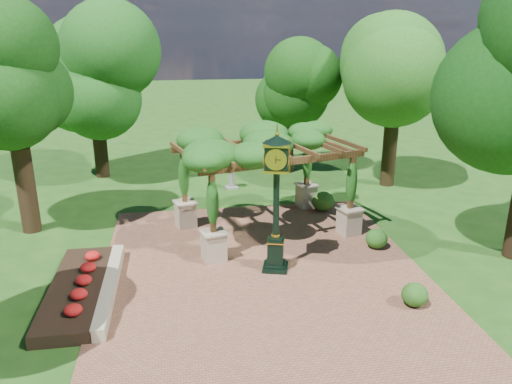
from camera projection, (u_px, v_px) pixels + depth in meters
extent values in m
plane|color=#1E4714|center=(269.00, 289.00, 14.70)|extent=(120.00, 120.00, 0.00)
cube|color=brown|center=(263.00, 273.00, 15.63)|extent=(10.00, 12.00, 0.04)
cube|color=#C6B793|center=(110.00, 287.00, 14.43)|extent=(0.35, 5.00, 0.40)
cube|color=red|center=(78.00, 290.00, 14.30)|extent=(1.50, 5.00, 0.36)
cube|color=black|center=(275.00, 267.00, 15.84)|extent=(0.95, 0.95, 0.12)
cube|color=black|center=(276.00, 252.00, 15.67)|extent=(0.60, 0.60, 0.87)
cube|color=gold|center=(276.00, 241.00, 15.55)|extent=(0.67, 0.67, 0.04)
cylinder|color=black|center=(276.00, 203.00, 15.15)|extent=(0.24, 0.24, 2.22)
cube|color=black|center=(277.00, 157.00, 14.69)|extent=(0.84, 0.84, 0.68)
cylinder|color=beige|center=(276.00, 160.00, 14.36)|extent=(0.57, 0.19, 0.58)
cone|color=black|center=(277.00, 139.00, 14.52)|extent=(1.07, 1.07, 0.24)
sphere|color=gold|center=(277.00, 134.00, 14.48)|extent=(0.14, 0.14, 0.14)
cube|color=tan|center=(214.00, 246.00, 16.33)|extent=(0.85, 0.85, 0.95)
cube|color=#51371C|center=(212.00, 203.00, 15.85)|extent=(0.21, 0.21, 1.96)
cube|color=tan|center=(349.00, 221.00, 18.40)|extent=(0.85, 0.85, 0.95)
cube|color=#51371C|center=(352.00, 182.00, 17.92)|extent=(0.21, 0.21, 1.96)
cube|color=tan|center=(186.00, 214.00, 19.08)|extent=(0.85, 0.85, 0.95)
cube|color=#51371C|center=(184.00, 177.00, 18.60)|extent=(0.21, 0.21, 1.96)
cube|color=tan|center=(306.00, 196.00, 21.15)|extent=(0.85, 0.85, 0.95)
cube|color=#51371C|center=(307.00, 162.00, 20.67)|extent=(0.21, 0.21, 1.96)
cube|color=#51371C|center=(287.00, 162.00, 16.55)|extent=(5.96, 1.78, 0.23)
cube|color=#51371C|center=(249.00, 142.00, 19.29)|extent=(5.96, 1.78, 0.23)
ellipsoid|color=#1C5117|center=(266.00, 143.00, 17.83)|extent=(6.94, 5.31, 1.06)
cube|color=gray|center=(232.00, 187.00, 23.81)|extent=(0.63, 0.63, 0.10)
cylinder|color=gray|center=(231.00, 178.00, 23.67)|extent=(0.32, 0.32, 0.90)
cylinder|color=gray|center=(231.00, 169.00, 23.52)|extent=(0.60, 0.60, 0.05)
ellipsoid|color=#235317|center=(415.00, 295.00, 13.69)|extent=(0.84, 0.84, 0.65)
ellipsoid|color=#255919|center=(377.00, 239.00, 17.25)|extent=(0.91, 0.91, 0.68)
ellipsoid|color=#2B5D1A|center=(323.00, 201.00, 20.72)|extent=(0.93, 0.93, 0.81)
cylinder|color=#372416|center=(27.00, 191.00, 18.40)|extent=(0.68, 0.68, 3.19)
ellipsoid|color=#133E0F|center=(9.00, 77.00, 17.09)|extent=(3.98, 3.98, 5.04)
cylinder|color=black|center=(101.00, 148.00, 25.25)|extent=(0.68, 0.68, 2.93)
ellipsoid|color=#1B5117|center=(93.00, 72.00, 24.05)|extent=(4.40, 4.40, 4.63)
cylinder|color=#362415|center=(288.00, 147.00, 26.12)|extent=(0.60, 0.60, 2.66)
ellipsoid|color=#164210|center=(289.00, 80.00, 25.03)|extent=(3.39, 3.39, 4.20)
cylinder|color=#2F2212|center=(390.00, 150.00, 23.80)|extent=(0.67, 0.67, 3.52)
ellipsoid|color=#265F1B|center=(398.00, 51.00, 22.36)|extent=(4.38, 4.38, 5.55)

